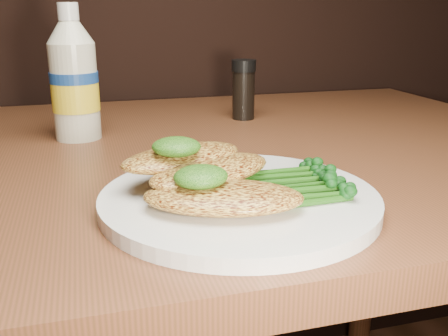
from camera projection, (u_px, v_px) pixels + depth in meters
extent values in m
cylinder|color=white|center=(239.00, 199.00, 0.51)|extent=(0.28, 0.28, 0.01)
ellipsoid|color=gold|center=(223.00, 197.00, 0.46)|extent=(0.17, 0.12, 0.02)
ellipsoid|color=gold|center=(211.00, 171.00, 0.51)|extent=(0.16, 0.13, 0.02)
ellipsoid|color=gold|center=(182.00, 157.00, 0.53)|extent=(0.16, 0.12, 0.02)
ellipsoid|color=black|center=(201.00, 177.00, 0.46)|extent=(0.06, 0.06, 0.02)
ellipsoid|color=black|center=(176.00, 147.00, 0.51)|extent=(0.06, 0.06, 0.02)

